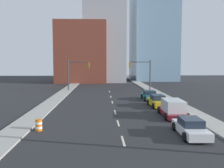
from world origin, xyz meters
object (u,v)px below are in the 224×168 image
object	(u,v)px
traffic_signal_right	(144,71)
sedan_yellow	(157,101)
traffic_signal_left	(75,71)
traffic_barrel	(39,125)
sedan_white	(191,127)
sedan_teal	(150,95)
box_truck_maroon	(173,109)

from	to	relation	value
traffic_signal_right	sedan_yellow	distance (m)	18.97
traffic_signal_left	traffic_barrel	bearing A→B (deg)	-89.72
traffic_signal_right	sedan_yellow	size ratio (longest dim) A/B	1.27
sedan_white	sedan_teal	world-z (taller)	sedan_teal
box_truck_maroon	sedan_yellow	size ratio (longest dim) A/B	1.14
traffic_barrel	sedan_white	world-z (taller)	sedan_white
sedan_white	box_truck_maroon	distance (m)	6.69
traffic_signal_left	sedan_teal	world-z (taller)	traffic_signal_left
traffic_barrel	box_truck_maroon	bearing A→B (deg)	20.85
traffic_signal_right	traffic_barrel	size ratio (longest dim) A/B	6.48
box_truck_maroon	sedan_teal	bearing A→B (deg)	92.44
box_truck_maroon	traffic_signal_left	bearing A→B (deg)	119.33
traffic_signal_right	box_truck_maroon	bearing A→B (deg)	-92.78
traffic_signal_right	sedan_teal	bearing A→B (deg)	-95.84
traffic_barrel	sedan_yellow	xyz separation A→B (m)	(12.36, 10.88, 0.22)
traffic_barrel	sedan_white	bearing A→B (deg)	-8.77
traffic_barrel	box_truck_maroon	size ratio (longest dim) A/B	0.17
traffic_barrel	traffic_signal_right	bearing A→B (deg)	64.92
traffic_signal_right	sedan_teal	xyz separation A→B (m)	(-1.29, -12.59, -3.36)
traffic_signal_right	box_truck_maroon	size ratio (longest dim) A/B	1.12
traffic_barrel	sedan_teal	xyz separation A→B (m)	(12.52, 16.92, 0.17)
traffic_signal_right	sedan_white	xyz separation A→B (m)	(-1.74, -31.36, -3.37)
traffic_barrel	sedan_teal	size ratio (longest dim) A/B	0.21
sedan_white	traffic_barrel	bearing A→B (deg)	173.13
traffic_signal_right	traffic_barrel	xyz separation A→B (m)	(-13.80, -29.50, -3.53)
traffic_signal_right	sedan_white	bearing A→B (deg)	-93.18
sedan_yellow	sedan_teal	bearing A→B (deg)	86.52
sedan_yellow	sedan_teal	xyz separation A→B (m)	(0.16, 6.03, -0.05)
traffic_barrel	traffic_signal_left	bearing A→B (deg)	90.28
traffic_signal_left	box_truck_maroon	size ratio (longest dim) A/B	1.12
traffic_signal_left	traffic_signal_right	world-z (taller)	same
traffic_signal_left	traffic_barrel	world-z (taller)	traffic_signal_left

